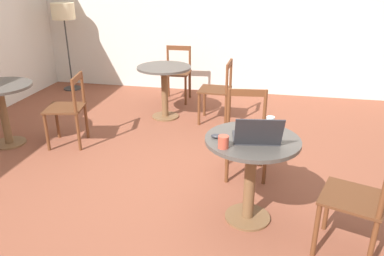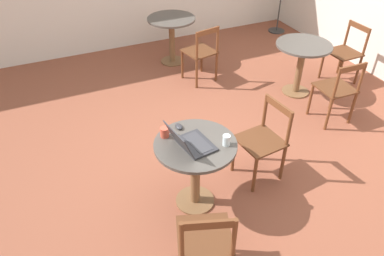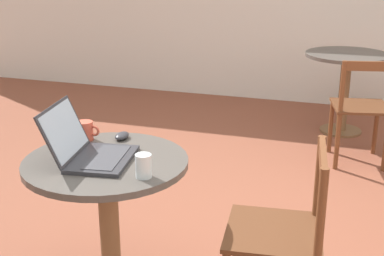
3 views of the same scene
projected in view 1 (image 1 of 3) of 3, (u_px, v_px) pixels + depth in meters
name	position (u px, v px, depth m)	size (l,w,h in m)	color
ground_plane	(188.00, 187.00, 3.60)	(16.00, 16.00, 0.00)	brown
wall_side	(229.00, 10.00, 6.00)	(0.06, 9.40, 2.70)	silver
cafe_table_near	(251.00, 159.00, 2.93)	(0.74, 0.74, 0.73)	brown
cafe_table_mid	(164.00, 79.00, 5.14)	(0.74, 0.74, 0.73)	brown
cafe_table_far	(1.00, 100.00, 4.30)	(0.74, 0.74, 0.73)	brown
chair_near_front	(359.00, 201.00, 2.60)	(0.52, 0.52, 0.84)	brown
chair_near_right	(246.00, 133.00, 3.71)	(0.45, 0.45, 0.84)	brown
chair_mid_right	(177.00, 73.00, 5.91)	(0.42, 0.42, 0.84)	brown
chair_mid_front	(218.00, 91.00, 5.02)	(0.42, 0.42, 0.84)	brown
chair_far_front	(68.00, 109.00, 4.35)	(0.49, 0.49, 0.84)	brown
floor_lamp	(64.00, 16.00, 6.16)	(0.38, 0.38, 1.45)	#333333
laptop	(256.00, 136.00, 2.79)	(0.39, 0.39, 0.24)	#2D2D33
mouse	(217.00, 136.00, 2.87)	(0.06, 0.10, 0.03)	#2D2D33
mug	(223.00, 142.00, 2.70)	(0.12, 0.08, 0.09)	#C64C38
drinking_glass	(270.00, 123.00, 3.04)	(0.07, 0.07, 0.10)	silver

